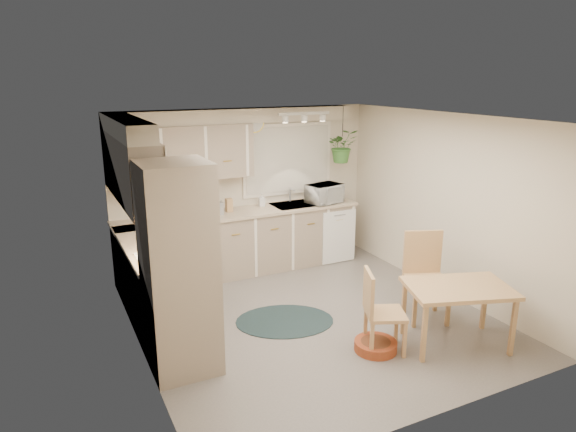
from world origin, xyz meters
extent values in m
plane|color=slate|center=(0.00, 0.00, 0.00)|extent=(4.20, 4.20, 0.00)
plane|color=silver|center=(0.00, 0.00, 2.40)|extent=(4.20, 4.20, 0.00)
cube|color=beige|center=(0.00, 2.10, 1.20)|extent=(4.00, 0.04, 2.40)
cube|color=beige|center=(0.00, -2.10, 1.20)|extent=(4.00, 0.04, 2.40)
cube|color=beige|center=(-2.00, 0.00, 1.20)|extent=(0.04, 4.20, 2.40)
cube|color=beige|center=(2.00, 0.00, 1.20)|extent=(0.04, 4.20, 2.40)
cube|color=gray|center=(-1.70, 0.88, 0.45)|extent=(0.60, 1.85, 0.90)
cube|color=gray|center=(-0.20, 1.80, 0.45)|extent=(3.60, 0.60, 0.90)
cube|color=beige|center=(-1.69, 0.88, 0.92)|extent=(0.64, 1.89, 0.04)
cube|color=beige|center=(-0.20, 1.79, 0.92)|extent=(3.64, 0.64, 0.04)
cube|color=gray|center=(-1.68, -0.38, 1.05)|extent=(0.65, 0.65, 2.10)
cube|color=silver|center=(-1.35, -0.38, 1.05)|extent=(0.02, 0.56, 0.58)
cube|color=gray|center=(-1.82, 1.00, 1.83)|extent=(0.35, 2.00, 0.75)
cube|color=gray|center=(-1.00, 1.93, 1.83)|extent=(2.00, 0.35, 0.75)
cube|color=beige|center=(-1.85, 1.00, 2.30)|extent=(0.30, 2.00, 0.20)
cube|color=beige|center=(-0.20, 1.95, 2.30)|extent=(3.60, 0.30, 0.20)
cube|color=silver|center=(-1.68, 0.30, 0.94)|extent=(0.52, 0.58, 0.02)
cube|color=silver|center=(-1.70, 0.30, 1.40)|extent=(0.40, 0.60, 0.14)
cube|color=beige|center=(0.70, 2.07, 1.60)|extent=(1.40, 0.02, 1.00)
cube|color=silver|center=(0.70, 2.08, 1.60)|extent=(1.50, 0.02, 1.10)
cube|color=#A4A6AC|center=(0.70, 1.80, 0.90)|extent=(0.70, 0.48, 0.10)
cube|color=silver|center=(1.30, 1.49, 0.42)|extent=(0.58, 0.02, 0.83)
cube|color=silver|center=(0.70, 1.55, 2.33)|extent=(0.80, 0.04, 0.04)
cylinder|color=#E6CD51|center=(0.15, 2.07, 2.18)|extent=(0.30, 0.03, 0.30)
cube|color=tan|center=(1.11, -1.23, 0.34)|extent=(1.26, 1.04, 0.68)
cube|color=tan|center=(0.34, -0.99, 0.45)|extent=(0.55, 0.55, 0.90)
cube|color=tan|center=(1.22, -0.62, 0.53)|extent=(0.64, 0.64, 1.05)
ellipsoid|color=black|center=(-0.33, 0.07, 0.01)|extent=(1.41, 1.24, 0.01)
cylinder|color=#9D341F|center=(0.25, -0.97, 0.05)|extent=(0.50, 0.50, 0.11)
imported|color=silver|center=(1.14, 1.70, 1.12)|extent=(0.59, 0.41, 0.36)
imported|color=silver|center=(0.20, 1.95, 0.98)|extent=(0.11, 0.20, 0.09)
imported|color=#366A2A|center=(1.44, 1.70, 1.75)|extent=(0.58, 0.62, 0.40)
cube|color=black|center=(-0.90, 1.80, 1.11)|extent=(0.23, 0.26, 0.34)
cube|color=#A4A6AC|center=(-0.62, 1.82, 1.03)|extent=(0.31, 0.21, 0.17)
cube|color=tan|center=(-0.36, 1.85, 1.04)|extent=(0.09, 0.09, 0.20)
camera|label=1|loc=(-2.77, -4.97, 2.86)|focal=32.00mm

